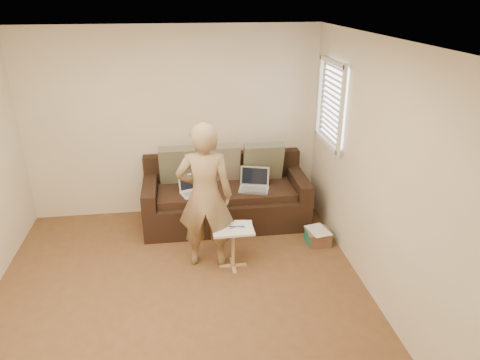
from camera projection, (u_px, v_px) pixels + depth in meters
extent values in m
plane|color=brown|center=(182.00, 308.00, 4.53)|extent=(4.50, 4.50, 0.00)
plane|color=white|center=(165.00, 43.00, 3.51)|extent=(4.50, 4.50, 0.00)
plane|color=beige|center=(173.00, 124.00, 6.07)|extent=(4.00, 0.00, 4.00)
plane|color=beige|center=(384.00, 180.00, 4.28)|extent=(0.00, 4.50, 4.50)
imported|color=olive|center=(205.00, 196.00, 4.96)|extent=(0.68, 0.50, 1.73)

